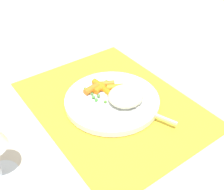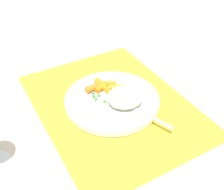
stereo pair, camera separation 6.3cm
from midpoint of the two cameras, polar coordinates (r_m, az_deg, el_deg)
name	(u,v)px [view 1 (the left image)]	position (r m, az deg, el deg)	size (l,w,h in m)	color
ground_plane	(112,105)	(0.75, -2.43, -2.02)	(2.40, 2.40, 0.00)	beige
placemat	(112,104)	(0.75, -2.43, -1.84)	(0.48, 0.36, 0.01)	gold
plate	(112,100)	(0.74, -2.46, -1.18)	(0.24, 0.24, 0.02)	white
rice_mound	(126,96)	(0.71, 0.20, -0.30)	(0.08, 0.09, 0.04)	beige
carrot_portion	(103,87)	(0.76, -4.28, 1.45)	(0.08, 0.10, 0.02)	orange
pea_scatter	(100,92)	(0.75, -4.77, 0.58)	(0.08, 0.08, 0.01)	#569535
fork	(129,104)	(0.71, 0.96, -1.95)	(0.20, 0.09, 0.01)	silver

